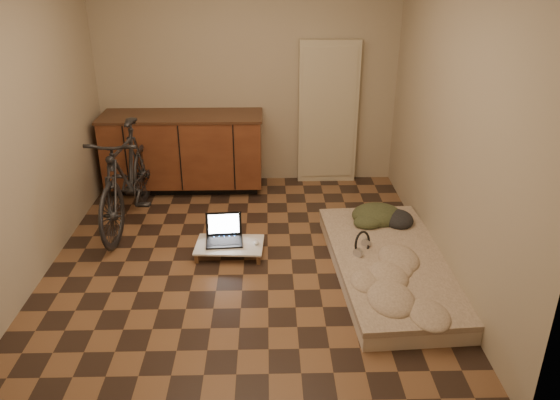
{
  "coord_description": "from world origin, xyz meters",
  "views": [
    {
      "loc": [
        0.22,
        -4.36,
        2.59
      ],
      "look_at": [
        0.33,
        0.12,
        0.55
      ],
      "focal_mm": 35.0,
      "sensor_mm": 36.0,
      "label": 1
    }
  ],
  "objects_px": {
    "lap_desk": "(229,245)",
    "laptop": "(224,235)",
    "futon": "(391,265)",
    "bicycle": "(126,172)"
  },
  "relations": [
    {
      "from": "laptop",
      "to": "futon",
      "type": "bearing_deg",
      "value": -21.77
    },
    {
      "from": "bicycle",
      "to": "laptop",
      "type": "height_order",
      "value": "bicycle"
    },
    {
      "from": "bicycle",
      "to": "laptop",
      "type": "xyz_separation_m",
      "value": [
        1.01,
        -0.6,
        -0.42
      ]
    },
    {
      "from": "lap_desk",
      "to": "laptop",
      "type": "height_order",
      "value": "laptop"
    },
    {
      "from": "lap_desk",
      "to": "laptop",
      "type": "distance_m",
      "value": 0.11
    },
    {
      "from": "futon",
      "to": "lap_desk",
      "type": "bearing_deg",
      "value": 161.44
    },
    {
      "from": "lap_desk",
      "to": "laptop",
      "type": "relative_size",
      "value": 1.8
    },
    {
      "from": "lap_desk",
      "to": "bicycle",
      "type": "bearing_deg",
      "value": 150.74
    },
    {
      "from": "futon",
      "to": "lap_desk",
      "type": "height_order",
      "value": "futon"
    },
    {
      "from": "futon",
      "to": "lap_desk",
      "type": "distance_m",
      "value": 1.49
    }
  ]
}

